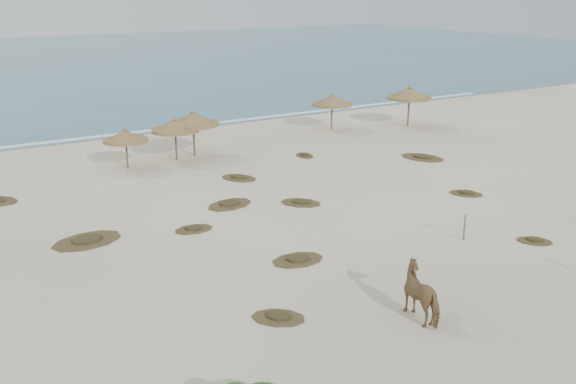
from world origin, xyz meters
name	(u,v)px	position (x,y,z in m)	size (l,w,h in m)	color
ground	(326,262)	(0.00, 0.00, 0.00)	(160.00, 160.00, 0.00)	beige
ocean	(10,65)	(0.00, 75.00, 0.00)	(200.00, 100.00, 0.01)	#2A5E7E
foam_line	(121,134)	(0.00, 26.00, 0.00)	(70.00, 0.60, 0.01)	white
palapa_2	(125,137)	(-2.39, 16.96, 1.88)	(3.34, 3.34, 2.43)	brown
palapa_3	(193,120)	(2.05, 17.55, 2.29)	(3.63, 3.63, 2.95)	brown
palapa_4	(175,126)	(0.76, 17.28, 2.09)	(3.26, 3.26, 2.69)	brown
palapa_5	(332,101)	(13.75, 19.48, 2.13)	(3.74, 3.74, 2.74)	brown
palapa_6	(410,94)	(19.46, 17.60, 2.42)	(3.86, 3.86, 3.12)	brown
horse	(424,293)	(0.20, -5.15, 0.86)	(0.92, 2.03, 1.71)	olive
fence_post_far	(465,227)	(6.18, -1.09, 0.56)	(0.08, 0.08, 1.12)	#6B6150
scrub_1	(87,240)	(-7.34, 6.85, 0.05)	(3.20, 2.35, 0.16)	brown
scrub_2	(194,229)	(-3.03, 5.80, 0.05)	(1.76, 1.21, 0.16)	brown
scrub_3	(301,202)	(2.87, 6.40, 0.05)	(2.30, 2.35, 0.16)	brown
scrub_4	(466,193)	(10.85, 3.29, 0.05)	(1.86, 2.00, 0.16)	brown
scrub_5	(423,157)	(13.86, 9.82, 0.05)	(2.64, 3.20, 0.16)	brown
scrub_7	(239,178)	(2.19, 11.73, 0.05)	(2.20, 2.45, 0.16)	brown
scrub_9	(298,260)	(-0.87, 0.69, 0.05)	(2.19, 1.51, 0.16)	brown
scrub_10	(305,155)	(7.92, 13.99, 0.05)	(1.22, 1.65, 0.16)	brown
scrub_11	(278,317)	(-3.79, -2.83, 0.05)	(2.06, 2.00, 0.16)	brown
scrub_12	(535,241)	(8.55, -2.76, 0.05)	(1.64, 1.69, 0.16)	brown
scrub_13	(230,204)	(-0.23, 7.96, 0.05)	(2.64, 2.01, 0.16)	brown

